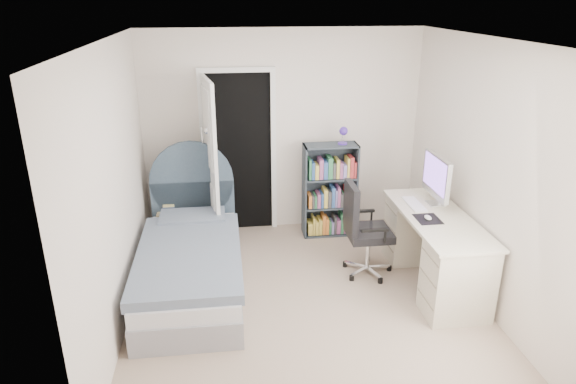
{
  "coord_description": "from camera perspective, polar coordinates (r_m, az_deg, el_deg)",
  "views": [
    {
      "loc": [
        -0.74,
        -4.34,
        2.84
      ],
      "look_at": [
        -0.12,
        0.37,
        1.02
      ],
      "focal_mm": 32.0,
      "sensor_mm": 36.0,
      "label": 1
    }
  ],
  "objects": [
    {
      "name": "room_shell",
      "position": [
        4.68,
        2.09,
        1.13
      ],
      "size": [
        3.5,
        3.7,
        2.6
      ],
      "color": "gray",
      "rests_on": "ground"
    },
    {
      "name": "door",
      "position": [
        6.13,
        -7.44,
        3.7
      ],
      "size": [
        0.92,
        0.82,
        2.06
      ],
      "color": "black",
      "rests_on": "ground"
    },
    {
      "name": "bed",
      "position": [
        5.41,
        -10.72,
        -7.46
      ],
      "size": [
        1.01,
        2.11,
        1.3
      ],
      "color": "gray",
      "rests_on": "ground"
    },
    {
      "name": "nightstand",
      "position": [
        6.3,
        -12.62,
        -2.7
      ],
      "size": [
        0.37,
        0.37,
        0.55
      ],
      "color": "#DEC188",
      "rests_on": "ground"
    },
    {
      "name": "floor_lamp",
      "position": [
        6.12,
        -8.94,
        -0.72
      ],
      "size": [
        0.21,
        0.21,
        1.47
      ],
      "color": "silver",
      "rests_on": "ground"
    },
    {
      "name": "bookcase",
      "position": [
        6.38,
        4.72,
        -0.06
      ],
      "size": [
        0.66,
        0.28,
        1.39
      ],
      "color": "#323C45",
      "rests_on": "ground"
    },
    {
      "name": "desk",
      "position": [
        5.51,
        15.93,
        -5.9
      ],
      "size": [
        0.64,
        1.59,
        1.3
      ],
      "color": "beige",
      "rests_on": "ground"
    },
    {
      "name": "office_chair",
      "position": [
        5.49,
        8.2,
        -3.69
      ],
      "size": [
        0.52,
        0.54,
        1.03
      ],
      "color": "silver",
      "rests_on": "ground"
    }
  ]
}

